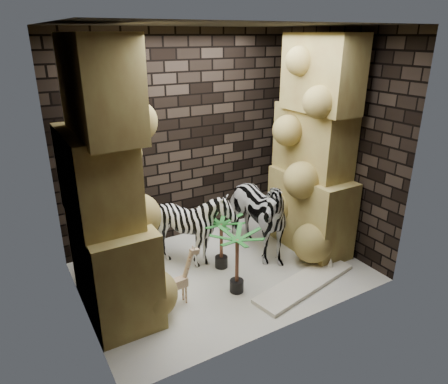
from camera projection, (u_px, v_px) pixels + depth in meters
floor at (224, 272)px, 5.30m from camera, size 3.50×3.50×0.00m
ceiling at (224, 24)px, 4.20m from camera, size 3.50×3.50×0.00m
wall_back at (180, 140)px, 5.76m from camera, size 3.50×0.00×3.50m
wall_front at (292, 197)px, 3.75m from camera, size 3.50×0.00×3.50m
wall_left at (69, 189)px, 3.93m from camera, size 0.00×3.00×3.00m
wall_right at (333, 143)px, 5.57m from camera, size 0.00×3.00×3.00m
rock_pillar_left at (105, 183)px, 4.09m from camera, size 0.68×1.30×3.00m
rock_pillar_right at (315, 146)px, 5.42m from camera, size 0.58×1.25×3.00m
zebra_right at (252, 207)px, 5.46m from camera, size 0.72×1.26×1.45m
zebra_left at (193, 231)px, 5.32m from camera, size 0.98×1.17×0.98m
giraffe_toy at (177, 278)px, 4.54m from camera, size 0.37×0.15×0.70m
palm_front at (221, 242)px, 5.28m from camera, size 0.36×0.36×0.73m
palm_back at (237, 262)px, 4.76m from camera, size 0.36×0.36×0.80m
surfboard at (305, 283)px, 5.01m from camera, size 1.57×0.66×0.05m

